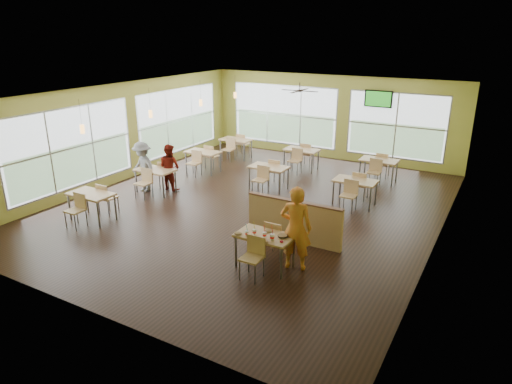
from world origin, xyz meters
The scene contains 20 objects.
room centered at (0.00, 0.00, 1.60)m, with size 12.00×12.04×3.20m.
window_bays centered at (-2.65, 3.08, 1.48)m, with size 9.24×10.24×2.38m.
main_table centered at (2.00, -3.00, 0.63)m, with size 1.22×1.52×0.87m.
half_wall_divider centered at (2.00, -1.55, 0.52)m, with size 2.40×0.14×1.04m.
dining_tables centered at (-1.05, 1.71, 0.63)m, with size 6.92×8.72×0.87m.
pendant_lights centered at (-3.20, 0.68, 2.45)m, with size 0.11×7.31×0.86m.
ceiling_fan centered at (0.00, 3.00, 2.95)m, with size 1.25×1.25×0.29m.
tv_backwall centered at (1.80, 5.90, 2.45)m, with size 1.00×0.07×0.60m.
man_plaid centered at (2.58, -2.72, 0.92)m, with size 0.67×0.44×1.84m, color #F9481B.
patron_maroon centered at (-3.01, -0.04, 0.73)m, with size 0.71×0.55×1.46m, color maroon.
patron_grey centered at (-3.60, -0.59, 0.79)m, with size 1.02×0.59×1.58m, color slate.
cup_blue centered at (1.70, -3.23, 0.81)m, with size 0.08×0.08×0.29m.
cup_yellow centered at (1.81, -3.11, 0.82)m, with size 0.09×0.09×0.33m.
cup_red_near centered at (2.06, -3.12, 0.81)m, with size 0.09×0.09×0.32m.
cup_red_far centered at (2.26, -3.16, 0.82)m, with size 0.10×0.10×0.37m.
food_basket centered at (2.38, -2.93, 0.78)m, with size 0.21×0.21×0.05m.
ketchup_cup centered at (2.47, -3.15, 0.76)m, with size 0.07×0.07×0.03m, color #95000B.
wrapper_left centered at (1.50, -3.26, 0.77)m, with size 0.17×0.16×0.04m, color #9D764C.
wrapper_mid centered at (2.00, -2.83, 0.77)m, with size 0.19×0.17×0.05m, color #9D764C.
wrapper_right centered at (2.18, -3.30, 0.77)m, with size 0.12×0.11×0.03m, color #9D764C.
Camera 1 is at (6.12, -10.64, 4.80)m, focal length 32.00 mm.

